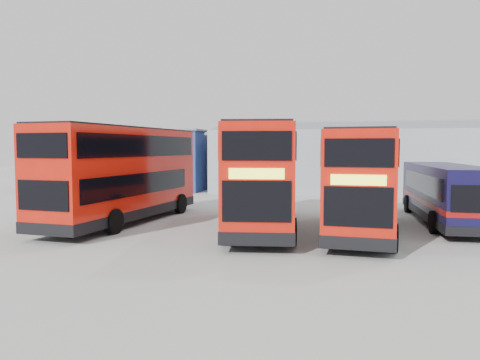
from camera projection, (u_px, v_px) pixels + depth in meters
ground_plane at (268, 226)px, 21.77m from camera, size 120.00×120.00×0.00m
office_block at (145, 159)px, 42.09m from camera, size 12.30×8.32×5.12m
maintenance_shed at (398, 160)px, 39.40m from camera, size 30.50×12.00×5.89m
double_decker_left at (123, 175)px, 22.51m from camera, size 3.71×11.11×4.61m
double_decker_centre at (262, 178)px, 20.90m from camera, size 4.00×11.09×4.59m
double_decker_right at (363, 183)px, 19.82m from camera, size 3.22×10.35×4.31m
single_decker_blue at (446, 194)px, 22.37m from camera, size 2.75×10.42×2.80m
panel_van at (68, 177)px, 38.83m from camera, size 3.78×5.27×2.15m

